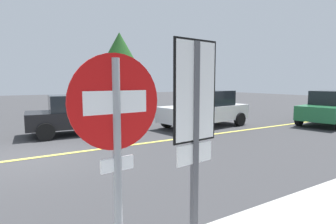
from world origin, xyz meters
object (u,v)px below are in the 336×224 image
(car_black_near_curb, at_px, (80,114))
(car_white_behind_van, at_px, (205,109))
(tree_left_verge, at_px, (120,49))
(speed_limit_sign, at_px, (195,118))
(stop_sign, at_px, (117,147))
(car_green_approaching, at_px, (331,108))

(car_black_near_curb, bearing_deg, car_white_behind_van, -13.77)
(car_white_behind_van, distance_m, tree_left_verge, 6.91)
(speed_limit_sign, distance_m, car_white_behind_van, 10.22)
(speed_limit_sign, xyz_separation_m, car_white_behind_van, (6.53, 7.81, -0.92))
(speed_limit_sign, bearing_deg, tree_left_verge, 71.30)
(car_black_near_curb, xyz_separation_m, tree_left_verge, (3.54, 4.48, 3.25))
(stop_sign, relative_size, car_black_near_curb, 0.55)
(stop_sign, bearing_deg, car_green_approaching, 21.59)
(speed_limit_sign, relative_size, tree_left_verge, 0.50)
(stop_sign, distance_m, car_black_near_curb, 9.46)
(speed_limit_sign, relative_size, car_black_near_curb, 0.59)
(speed_limit_sign, bearing_deg, car_white_behind_van, 50.12)
(speed_limit_sign, height_order, tree_left_verge, tree_left_verge)
(car_green_approaching, distance_m, tree_left_verge, 11.90)
(car_white_behind_van, bearing_deg, car_green_approaching, -25.10)
(stop_sign, relative_size, tree_left_verge, 0.46)
(speed_limit_sign, relative_size, car_green_approaching, 0.56)
(speed_limit_sign, height_order, car_white_behind_van, speed_limit_sign)
(stop_sign, bearing_deg, car_black_near_curb, 78.28)
(car_white_behind_van, xyz_separation_m, car_black_near_curb, (-5.45, 1.34, -0.05))
(stop_sign, xyz_separation_m, speed_limit_sign, (0.84, 0.08, 0.17))
(car_green_approaching, xyz_separation_m, tree_left_verge, (-7.68, 8.51, 3.21))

